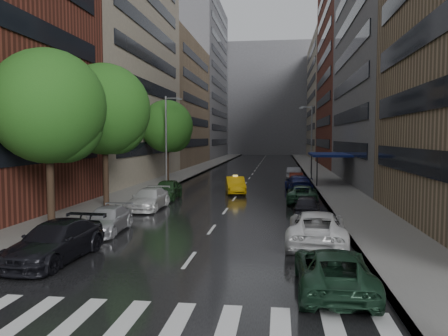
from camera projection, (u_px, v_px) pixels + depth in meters
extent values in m
plane|color=gray|center=(164.00, 295.00, 13.93)|extent=(220.00, 220.00, 0.00)
cube|color=black|center=(254.00, 172.00, 63.40)|extent=(14.00, 140.00, 0.01)
cube|color=gray|center=(193.00, 171.00, 64.53)|extent=(4.00, 140.00, 0.15)
cube|color=gray|center=(317.00, 172.00, 62.27)|extent=(4.00, 140.00, 0.15)
cube|color=silver|center=(32.00, 315.00, 12.36)|extent=(0.55, 2.80, 0.01)
cube|color=silver|center=(79.00, 317.00, 12.19)|extent=(0.55, 2.80, 0.01)
cube|color=silver|center=(127.00, 320.00, 12.01)|extent=(0.55, 2.80, 0.01)
cube|color=silver|center=(177.00, 323.00, 11.83)|extent=(0.55, 2.80, 0.01)
cube|color=silver|center=(228.00, 325.00, 11.66)|extent=(0.55, 2.80, 0.01)
cube|color=silver|center=(280.00, 328.00, 11.48)|extent=(0.55, 2.80, 0.01)
cube|color=silver|center=(335.00, 331.00, 11.31)|extent=(0.55, 2.80, 0.01)
cube|color=silver|center=(391.00, 334.00, 11.13)|extent=(0.55, 2.80, 0.01)
cube|color=gray|center=(118.00, 33.00, 50.24)|extent=(8.00, 28.00, 34.00)
cube|color=#937A5B|center=(175.00, 104.00, 78.37)|extent=(8.00, 28.00, 22.00)
cube|color=slate|center=(204.00, 80.00, 107.49)|extent=(8.00, 32.00, 38.00)
cube|color=slate|center=(387.00, 72.00, 46.82)|extent=(8.00, 28.00, 24.00)
cube|color=maroon|center=(348.00, 61.00, 74.10)|extent=(8.00, 28.00, 36.00)
cube|color=gray|center=(328.00, 100.00, 104.07)|extent=(8.00, 32.00, 28.00)
cube|color=slate|center=(268.00, 100.00, 129.56)|extent=(40.00, 14.00, 32.00)
cylinder|color=#382619|center=(50.00, 181.00, 23.48)|extent=(0.40, 0.40, 5.34)
sphere|color=#1E5116|center=(48.00, 106.00, 23.20)|extent=(6.10, 6.10, 6.10)
cylinder|color=#382619|center=(106.00, 169.00, 30.95)|extent=(0.40, 0.40, 5.60)
sphere|color=#1E5116|center=(105.00, 109.00, 30.65)|extent=(6.40, 6.40, 6.40)
cylinder|color=#382619|center=(167.00, 160.00, 47.90)|extent=(0.40, 0.40, 4.99)
sphere|color=#1E5116|center=(167.00, 126.00, 47.63)|extent=(5.71, 5.71, 5.71)
imported|color=#E4A70C|center=(235.00, 185.00, 39.08)|extent=(2.40, 4.78, 1.50)
imported|color=black|center=(55.00, 242.00, 17.76)|extent=(2.58, 5.60, 1.59)
imported|color=#9B9BA0|center=(107.00, 220.00, 23.02)|extent=(2.05, 4.65, 1.33)
imported|color=silver|center=(149.00, 199.00, 30.47)|extent=(2.11, 5.07, 1.46)
imported|color=#1A391A|center=(167.00, 189.00, 35.40)|extent=(2.02, 4.74, 1.60)
imported|color=#173322|center=(333.00, 270.00, 14.21)|extent=(2.37, 5.11, 1.42)
imported|color=silver|center=(317.00, 228.00, 20.40)|extent=(3.12, 5.96, 1.60)
imported|color=black|center=(307.00, 206.00, 27.72)|extent=(1.96, 4.19, 1.39)
imported|color=#1C3F2A|center=(302.00, 194.00, 33.34)|extent=(2.55, 5.08, 1.38)
imported|color=#111650|center=(298.00, 183.00, 40.19)|extent=(2.58, 5.51, 1.55)
imported|color=#591B11|center=(296.00, 179.00, 46.14)|extent=(1.50, 4.06, 1.33)
imported|color=gray|center=(294.00, 173.00, 52.41)|extent=(1.90, 4.57, 1.47)
cylinder|color=gray|center=(166.00, 141.00, 44.27)|extent=(0.18, 0.18, 9.00)
cube|color=gray|center=(179.00, 99.00, 43.79)|extent=(0.50, 0.22, 0.16)
cylinder|color=gray|center=(311.00, 140.00, 57.15)|extent=(0.18, 0.18, 9.00)
cube|color=gray|center=(301.00, 108.00, 57.03)|extent=(0.50, 0.22, 0.16)
cube|color=navy|center=(329.00, 155.00, 47.21)|extent=(4.00, 8.00, 0.25)
cylinder|color=black|center=(317.00, 171.00, 43.75)|extent=(0.12, 0.12, 3.00)
cylinder|color=black|center=(312.00, 166.00, 51.27)|extent=(0.12, 0.12, 3.00)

